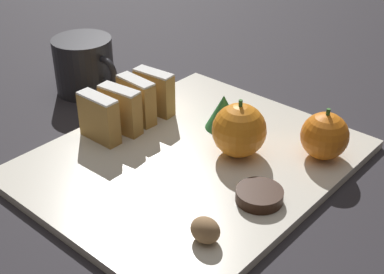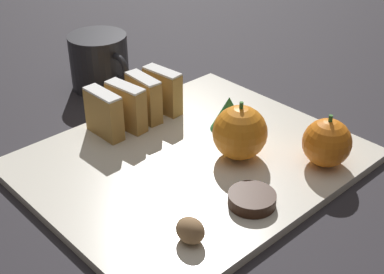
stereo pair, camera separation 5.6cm
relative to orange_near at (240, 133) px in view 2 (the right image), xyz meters
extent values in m
plane|color=#28262B|center=(-0.04, -0.05, -0.05)|extent=(6.00, 6.00, 0.00)
cube|color=silver|center=(-0.04, -0.05, -0.04)|extent=(0.34, 0.41, 0.01)
cube|color=#B28442|center=(-0.16, -0.09, 0.00)|extent=(0.06, 0.02, 0.06)
cube|color=white|center=(-0.16, -0.09, 0.03)|extent=(0.06, 0.02, 0.00)
cube|color=#B28442|center=(-0.16, -0.06, 0.00)|extent=(0.06, 0.03, 0.06)
cube|color=white|center=(-0.16, -0.06, 0.03)|extent=(0.06, 0.03, 0.00)
cube|color=#B28442|center=(-0.16, -0.02, 0.00)|extent=(0.06, 0.02, 0.06)
cube|color=white|center=(-0.16, -0.02, 0.03)|extent=(0.06, 0.02, 0.00)
cube|color=#B28442|center=(-0.16, 0.01, 0.00)|extent=(0.06, 0.03, 0.06)
cube|color=white|center=(-0.16, 0.01, 0.03)|extent=(0.06, 0.03, 0.00)
sphere|color=orange|center=(0.00, 0.00, 0.00)|extent=(0.07, 0.07, 0.07)
cylinder|color=#38702D|center=(0.00, 0.00, 0.04)|extent=(0.01, 0.01, 0.01)
sphere|color=orange|center=(0.09, 0.07, 0.00)|extent=(0.06, 0.06, 0.06)
cylinder|color=#38702D|center=(0.09, 0.07, 0.03)|extent=(0.01, 0.01, 0.01)
ellipsoid|color=#8E6B47|center=(0.08, -0.16, -0.02)|extent=(0.03, 0.03, 0.03)
cylinder|color=black|center=(0.08, -0.06, -0.03)|extent=(0.06, 0.06, 0.01)
cone|color=#2D7538|center=(-0.06, 0.04, -0.01)|extent=(0.05, 0.05, 0.05)
cylinder|color=#232328|center=(-0.32, 0.00, 0.00)|extent=(0.10, 0.10, 0.09)
torus|color=#232328|center=(-0.26, 0.00, 0.00)|extent=(0.05, 0.01, 0.05)
camera|label=1|loc=(0.34, -0.48, 0.34)|focal=50.00mm
camera|label=2|loc=(0.38, -0.44, 0.34)|focal=50.00mm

